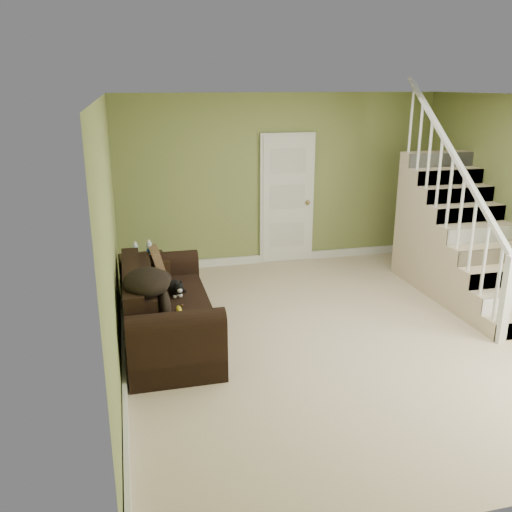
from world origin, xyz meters
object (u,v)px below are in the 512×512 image
side_table (145,283)px  banana (179,310)px  sofa (164,313)px  cat (176,288)px

side_table → banana: side_table is taller
sofa → cat: size_ratio=4.69×
sofa → banana: 0.41m
cat → banana: (-0.02, -0.49, -0.06)m
side_table → cat: bearing=-68.8°
sofa → side_table: size_ratio=2.38×
sofa → side_table: (-0.16, 0.95, 0.02)m
cat → banana: bearing=-99.9°
cat → banana: 0.50m
cat → sofa: bearing=-143.6°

